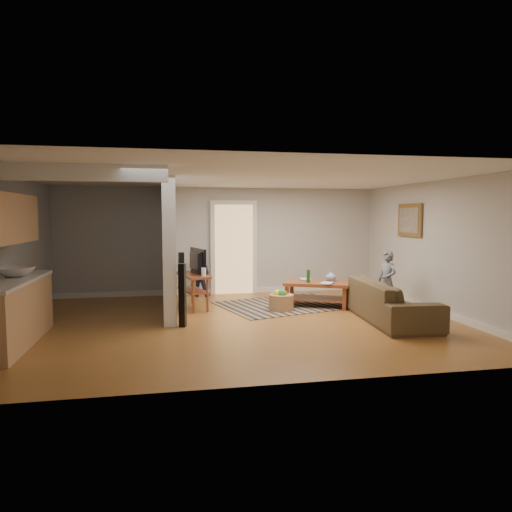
{
  "coord_description": "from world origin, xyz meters",
  "views": [
    {
      "loc": [
        -1.21,
        -7.7,
        1.83
      ],
      "look_at": [
        0.37,
        0.52,
        1.1
      ],
      "focal_mm": 32.0,
      "sensor_mm": 36.0,
      "label": 1
    }
  ],
  "objects_px": {
    "coffee_table": "(318,287)",
    "child": "(386,309)",
    "speaker_right": "(181,280)",
    "tv_console": "(193,277)",
    "speaker_left": "(182,295)",
    "toy_basket": "(281,301)",
    "sofa": "(389,320)",
    "toddler": "(200,296)"
  },
  "relations": [
    {
      "from": "toy_basket",
      "to": "toddler",
      "type": "bearing_deg",
      "value": 127.21
    },
    {
      "from": "tv_console",
      "to": "sofa",
      "type": "bearing_deg",
      "value": -41.17
    },
    {
      "from": "coffee_table",
      "to": "speaker_right",
      "type": "relative_size",
      "value": 1.32
    },
    {
      "from": "tv_console",
      "to": "toy_basket",
      "type": "bearing_deg",
      "value": -32.0
    },
    {
      "from": "sofa",
      "to": "tv_console",
      "type": "xyz_separation_m",
      "value": [
        -3.34,
        1.69,
        0.63
      ]
    },
    {
      "from": "speaker_left",
      "to": "speaker_right",
      "type": "relative_size",
      "value": 0.94
    },
    {
      "from": "coffee_table",
      "to": "speaker_left",
      "type": "distance_m",
      "value": 3.04
    },
    {
      "from": "coffee_table",
      "to": "tv_console",
      "type": "bearing_deg",
      "value": 174.38
    },
    {
      "from": "child",
      "to": "tv_console",
      "type": "bearing_deg",
      "value": -123.23
    },
    {
      "from": "speaker_right",
      "to": "tv_console",
      "type": "bearing_deg",
      "value": -22.96
    },
    {
      "from": "tv_console",
      "to": "toy_basket",
      "type": "xyz_separation_m",
      "value": [
        1.66,
        -0.53,
        -0.45
      ]
    },
    {
      "from": "tv_console",
      "to": "toddler",
      "type": "xyz_separation_m",
      "value": [
        0.22,
        1.37,
        -0.63
      ]
    },
    {
      "from": "sofa",
      "to": "toy_basket",
      "type": "relative_size",
      "value": 4.94
    },
    {
      "from": "tv_console",
      "to": "toy_basket",
      "type": "relative_size",
      "value": 2.41
    },
    {
      "from": "child",
      "to": "toddler",
      "type": "xyz_separation_m",
      "value": [
        -3.51,
        2.17,
        0.0
      ]
    },
    {
      "from": "speaker_left",
      "to": "sofa",
      "type": "bearing_deg",
      "value": 17.71
    },
    {
      "from": "speaker_right",
      "to": "toy_basket",
      "type": "bearing_deg",
      "value": -24.66
    },
    {
      "from": "tv_console",
      "to": "speaker_right",
      "type": "relative_size",
      "value": 1.04
    },
    {
      "from": "coffee_table",
      "to": "speaker_right",
      "type": "distance_m",
      "value": 2.76
    },
    {
      "from": "speaker_right",
      "to": "child",
      "type": "xyz_separation_m",
      "value": [
        3.97,
        -0.87,
        -0.56
      ]
    },
    {
      "from": "speaker_left",
      "to": "child",
      "type": "bearing_deg",
      "value": 30.57
    },
    {
      "from": "toddler",
      "to": "sofa",
      "type": "bearing_deg",
      "value": 157.98
    },
    {
      "from": "toy_basket",
      "to": "child",
      "type": "relative_size",
      "value": 0.42
    },
    {
      "from": "toy_basket",
      "to": "child",
      "type": "distance_m",
      "value": 2.1
    },
    {
      "from": "coffee_table",
      "to": "tv_console",
      "type": "xyz_separation_m",
      "value": [
        -2.5,
        0.25,
        0.24
      ]
    },
    {
      "from": "speaker_left",
      "to": "child",
      "type": "relative_size",
      "value": 0.92
    },
    {
      "from": "sofa",
      "to": "toy_basket",
      "type": "xyz_separation_m",
      "value": [
        -1.67,
        1.16,
        0.18
      ]
    },
    {
      "from": "coffee_table",
      "to": "toy_basket",
      "type": "height_order",
      "value": "coffee_table"
    },
    {
      "from": "speaker_right",
      "to": "speaker_left",
      "type": "bearing_deg",
      "value": -98.23
    },
    {
      "from": "coffee_table",
      "to": "toddler",
      "type": "bearing_deg",
      "value": 144.71
    },
    {
      "from": "child",
      "to": "speaker_left",
      "type": "bearing_deg",
      "value": -101.29
    },
    {
      "from": "sofa",
      "to": "speaker_left",
      "type": "bearing_deg",
      "value": 91.48
    },
    {
      "from": "speaker_right",
      "to": "toy_basket",
      "type": "xyz_separation_m",
      "value": [
        1.9,
        -0.6,
        -0.38
      ]
    },
    {
      "from": "coffee_table",
      "to": "toddler",
      "type": "relative_size",
      "value": 1.5
    },
    {
      "from": "speaker_left",
      "to": "toy_basket",
      "type": "relative_size",
      "value": 2.18
    },
    {
      "from": "speaker_left",
      "to": "toy_basket",
      "type": "xyz_separation_m",
      "value": [
        1.93,
        0.97,
        -0.35
      ]
    },
    {
      "from": "toy_basket",
      "to": "tv_console",
      "type": "bearing_deg",
      "value": 162.36
    },
    {
      "from": "coffee_table",
      "to": "child",
      "type": "bearing_deg",
      "value": -24.28
    },
    {
      "from": "speaker_left",
      "to": "toy_basket",
      "type": "height_order",
      "value": "speaker_left"
    },
    {
      "from": "toy_basket",
      "to": "child",
      "type": "xyz_separation_m",
      "value": [
        2.07,
        -0.27,
        -0.18
      ]
    },
    {
      "from": "toy_basket",
      "to": "coffee_table",
      "type": "bearing_deg",
      "value": 18.61
    },
    {
      "from": "tv_console",
      "to": "toy_basket",
      "type": "height_order",
      "value": "tv_console"
    }
  ]
}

